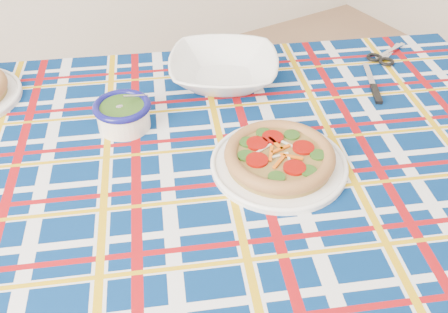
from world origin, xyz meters
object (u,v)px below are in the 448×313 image
dining_table (197,187)px  main_focaccia_plate (279,156)px  serving_bowl (224,70)px  pesto_bowl (123,113)px

dining_table → main_focaccia_plate: 0.20m
main_focaccia_plate → dining_table: bearing=142.7°
serving_bowl → pesto_bowl: bearing=-169.8°
main_focaccia_plate → serving_bowl: size_ratio=1.05×
dining_table → pesto_bowl: (-0.08, 0.19, 0.11)m
pesto_bowl → serving_bowl: pesto_bowl is taller
dining_table → pesto_bowl: pesto_bowl is taller
main_focaccia_plate → serving_bowl: bearing=77.2°
pesto_bowl → serving_bowl: 0.30m
dining_table → main_focaccia_plate: bearing=-14.2°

